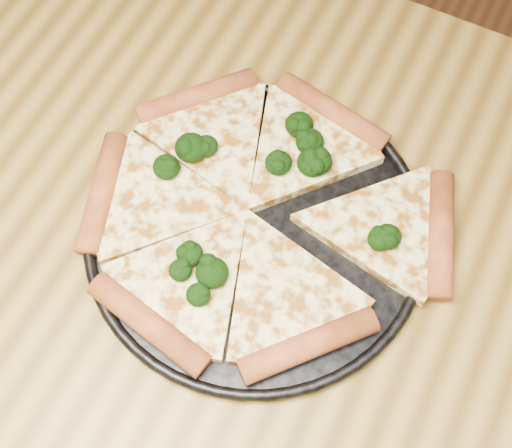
% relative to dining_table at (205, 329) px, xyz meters
% --- Properties ---
extents(ground, '(4.00, 4.00, 0.00)m').
position_rel_dining_table_xyz_m(ground, '(0.00, 0.00, -0.66)').
color(ground, brown).
rests_on(ground, ground).
extents(dining_table, '(1.20, 0.90, 0.75)m').
position_rel_dining_table_xyz_m(dining_table, '(0.00, 0.00, 0.00)').
color(dining_table, olive).
rests_on(dining_table, ground).
extents(pizza_pan, '(0.35, 0.35, 0.02)m').
position_rel_dining_table_xyz_m(pizza_pan, '(0.02, 0.09, 0.10)').
color(pizza_pan, black).
rests_on(pizza_pan, dining_table).
extents(pizza, '(0.39, 0.34, 0.03)m').
position_rel_dining_table_xyz_m(pizza, '(0.01, 0.10, 0.11)').
color(pizza, '#FFF09C').
rests_on(pizza, pizza_pan).
extents(broccoli_florets, '(0.26, 0.24, 0.03)m').
position_rel_dining_table_xyz_m(broccoli_florets, '(0.00, 0.13, 0.12)').
color(broccoli_florets, black).
rests_on(broccoli_florets, pizza).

